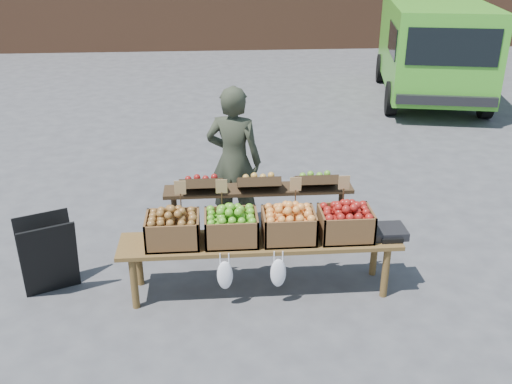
{
  "coord_description": "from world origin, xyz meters",
  "views": [
    {
      "loc": [
        -0.08,
        -4.88,
        3.24
      ],
      "look_at": [
        0.34,
        0.4,
        0.85
      ],
      "focal_mm": 40.0,
      "sensor_mm": 36.0,
      "label": 1
    }
  ],
  "objects_px": {
    "chalkboard_sign": "(48,255)",
    "weighing_scale": "(388,231)",
    "back_table": "(259,211)",
    "crate_golden_apples": "(173,230)",
    "delivery_van": "(432,51)",
    "display_bench": "(260,265)",
    "crate_red_apples": "(289,226)",
    "vendor": "(234,161)",
    "crate_green_apples": "(346,224)",
    "crate_russet_pears": "(231,228)"
  },
  "relations": [
    {
      "from": "back_table",
      "to": "crate_russet_pears",
      "type": "distance_m",
      "value": 0.81
    },
    {
      "from": "chalkboard_sign",
      "to": "back_table",
      "type": "xyz_separation_m",
      "value": [
        2.1,
        0.56,
        0.12
      ]
    },
    {
      "from": "vendor",
      "to": "weighing_scale",
      "type": "height_order",
      "value": "vendor"
    },
    {
      "from": "back_table",
      "to": "crate_red_apples",
      "type": "xyz_separation_m",
      "value": [
        0.23,
        -0.72,
        0.19
      ]
    },
    {
      "from": "crate_golden_apples",
      "to": "crate_red_apples",
      "type": "xyz_separation_m",
      "value": [
        1.1,
        0.0,
        0.0
      ]
    },
    {
      "from": "crate_golden_apples",
      "to": "crate_red_apples",
      "type": "bearing_deg",
      "value": 0.0
    },
    {
      "from": "delivery_van",
      "to": "crate_golden_apples",
      "type": "relative_size",
      "value": 9.04
    },
    {
      "from": "vendor",
      "to": "crate_red_apples",
      "type": "xyz_separation_m",
      "value": [
        0.47,
        -1.31,
        -0.17
      ]
    },
    {
      "from": "crate_red_apples",
      "to": "vendor",
      "type": "bearing_deg",
      "value": 109.64
    },
    {
      "from": "weighing_scale",
      "to": "crate_russet_pears",
      "type": "bearing_deg",
      "value": 180.0
    },
    {
      "from": "chalkboard_sign",
      "to": "crate_green_apples",
      "type": "xyz_separation_m",
      "value": [
        2.88,
        -0.16,
        0.31
      ]
    },
    {
      "from": "chalkboard_sign",
      "to": "display_bench",
      "type": "xyz_separation_m",
      "value": [
        2.06,
        -0.16,
        -0.11
      ]
    },
    {
      "from": "crate_russet_pears",
      "to": "crate_green_apples",
      "type": "xyz_separation_m",
      "value": [
        1.1,
        0.0,
        0.0
      ]
    },
    {
      "from": "crate_golden_apples",
      "to": "crate_red_apples",
      "type": "relative_size",
      "value": 1.0
    },
    {
      "from": "delivery_van",
      "to": "crate_green_apples",
      "type": "xyz_separation_m",
      "value": [
        -3.43,
        -7.12,
        -0.3
      ]
    },
    {
      "from": "vendor",
      "to": "crate_red_apples",
      "type": "relative_size",
      "value": 3.52
    },
    {
      "from": "vendor",
      "to": "delivery_van",
      "type": "bearing_deg",
      "value": -110.14
    },
    {
      "from": "delivery_van",
      "to": "crate_golden_apples",
      "type": "xyz_separation_m",
      "value": [
        -5.08,
        -7.12,
        -0.3
      ]
    },
    {
      "from": "chalkboard_sign",
      "to": "crate_red_apples",
      "type": "bearing_deg",
      "value": -27.2
    },
    {
      "from": "crate_golden_apples",
      "to": "weighing_scale",
      "type": "height_order",
      "value": "crate_golden_apples"
    },
    {
      "from": "crate_green_apples",
      "to": "delivery_van",
      "type": "bearing_deg",
      "value": 64.23
    },
    {
      "from": "crate_russet_pears",
      "to": "crate_red_apples",
      "type": "distance_m",
      "value": 0.55
    },
    {
      "from": "display_bench",
      "to": "crate_red_apples",
      "type": "height_order",
      "value": "crate_red_apples"
    },
    {
      "from": "crate_red_apples",
      "to": "crate_green_apples",
      "type": "height_order",
      "value": "same"
    },
    {
      "from": "crate_golden_apples",
      "to": "delivery_van",
      "type": "bearing_deg",
      "value": 54.45
    },
    {
      "from": "crate_russet_pears",
      "to": "crate_red_apples",
      "type": "bearing_deg",
      "value": 0.0
    },
    {
      "from": "display_bench",
      "to": "crate_green_apples",
      "type": "distance_m",
      "value": 0.93
    },
    {
      "from": "crate_russet_pears",
      "to": "crate_green_apples",
      "type": "relative_size",
      "value": 1.0
    },
    {
      "from": "vendor",
      "to": "weighing_scale",
      "type": "relative_size",
      "value": 5.18
    },
    {
      "from": "chalkboard_sign",
      "to": "crate_golden_apples",
      "type": "bearing_deg",
      "value": -30.7
    },
    {
      "from": "crate_russet_pears",
      "to": "weighing_scale",
      "type": "relative_size",
      "value": 1.47
    },
    {
      "from": "delivery_van",
      "to": "crate_green_apples",
      "type": "bearing_deg",
      "value": -103.81
    },
    {
      "from": "crate_golden_apples",
      "to": "crate_red_apples",
      "type": "height_order",
      "value": "same"
    },
    {
      "from": "display_bench",
      "to": "crate_red_apples",
      "type": "xyz_separation_m",
      "value": [
        0.28,
        0.0,
        0.42
      ]
    },
    {
      "from": "crate_golden_apples",
      "to": "chalkboard_sign",
      "type": "bearing_deg",
      "value": 172.54
    },
    {
      "from": "delivery_van",
      "to": "weighing_scale",
      "type": "bearing_deg",
      "value": -100.97
    },
    {
      "from": "back_table",
      "to": "weighing_scale",
      "type": "xyz_separation_m",
      "value": [
        1.21,
        -0.72,
        0.09
      ]
    },
    {
      "from": "chalkboard_sign",
      "to": "weighing_scale",
      "type": "height_order",
      "value": "chalkboard_sign"
    },
    {
      "from": "delivery_van",
      "to": "vendor",
      "type": "bearing_deg",
      "value": -115.5
    },
    {
      "from": "crate_golden_apples",
      "to": "weighing_scale",
      "type": "relative_size",
      "value": 1.47
    },
    {
      "from": "vendor",
      "to": "crate_red_apples",
      "type": "bearing_deg",
      "value": 126.95
    },
    {
      "from": "crate_russet_pears",
      "to": "vendor",
      "type": "bearing_deg",
      "value": 86.32
    },
    {
      "from": "delivery_van",
      "to": "display_bench",
      "type": "relative_size",
      "value": 1.67
    },
    {
      "from": "vendor",
      "to": "back_table",
      "type": "relative_size",
      "value": 0.84
    },
    {
      "from": "delivery_van",
      "to": "crate_green_apples",
      "type": "height_order",
      "value": "delivery_van"
    },
    {
      "from": "display_bench",
      "to": "crate_red_apples",
      "type": "bearing_deg",
      "value": 0.0
    },
    {
      "from": "chalkboard_sign",
      "to": "weighing_scale",
      "type": "relative_size",
      "value": 2.34
    },
    {
      "from": "crate_golden_apples",
      "to": "weighing_scale",
      "type": "xyz_separation_m",
      "value": [
        2.08,
        0.0,
        -0.1
      ]
    },
    {
      "from": "crate_russet_pears",
      "to": "weighing_scale",
      "type": "distance_m",
      "value": 1.53
    },
    {
      "from": "vendor",
      "to": "crate_russet_pears",
      "type": "xyz_separation_m",
      "value": [
        -0.08,
        -1.31,
        -0.17
      ]
    }
  ]
}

